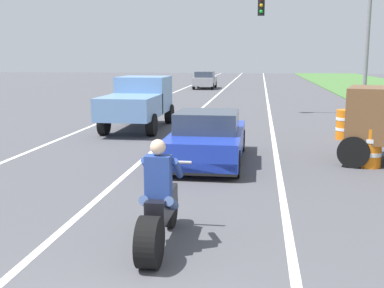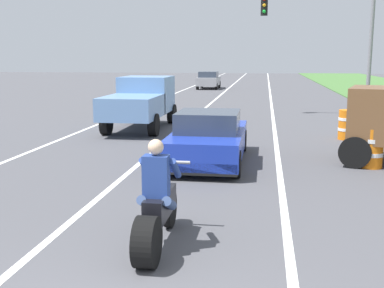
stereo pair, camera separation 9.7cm
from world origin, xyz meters
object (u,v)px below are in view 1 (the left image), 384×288
(construction_barrel_nearest, at_px, (370,147))
(construction_barrel_mid, at_px, (345,124))
(sports_car_blue, at_px, (208,139))
(distant_car_far_ahead, at_px, (205,80))
(pickup_truck_left_lane_light_blue, at_px, (139,100))
(traffic_light_mast_near, at_px, (330,28))
(motorcycle_with_rider, at_px, (159,210))

(construction_barrel_nearest, distance_m, construction_barrel_mid, 4.23)
(construction_barrel_nearest, bearing_deg, sports_car_blue, -179.72)
(construction_barrel_nearest, xyz_separation_m, construction_barrel_mid, (0.08, 4.23, 0.00))
(construction_barrel_mid, xyz_separation_m, distant_car_far_ahead, (-7.67, 25.49, 0.27))
(pickup_truck_left_lane_light_blue, height_order, distant_car_far_ahead, pickup_truck_left_lane_light_blue)
(pickup_truck_left_lane_light_blue, relative_size, construction_barrel_nearest, 4.80)
(sports_car_blue, distance_m, pickup_truck_left_lane_light_blue, 6.48)
(sports_car_blue, xyz_separation_m, construction_barrel_mid, (4.19, 4.25, -0.13))
(sports_car_blue, xyz_separation_m, pickup_truck_left_lane_light_blue, (-3.28, 5.57, 0.48))
(pickup_truck_left_lane_light_blue, xyz_separation_m, traffic_light_mast_near, (7.74, 5.38, 2.94))
(construction_barrel_nearest, bearing_deg, distant_car_far_ahead, 104.34)
(distant_car_far_ahead, bearing_deg, construction_barrel_nearest, -75.66)
(sports_car_blue, xyz_separation_m, construction_barrel_nearest, (4.11, 0.02, -0.13))
(motorcycle_with_rider, height_order, pickup_truck_left_lane_light_blue, pickup_truck_left_lane_light_blue)
(pickup_truck_left_lane_light_blue, bearing_deg, construction_barrel_nearest, -36.91)
(sports_car_blue, distance_m, construction_barrel_nearest, 4.11)
(sports_car_blue, relative_size, distant_car_far_ahead, 1.08)
(motorcycle_with_rider, bearing_deg, construction_barrel_nearest, 54.79)
(traffic_light_mast_near, relative_size, construction_barrel_nearest, 6.00)
(sports_car_blue, relative_size, traffic_light_mast_near, 0.72)
(pickup_truck_left_lane_light_blue, distance_m, construction_barrel_mid, 7.61)
(construction_barrel_mid, bearing_deg, motorcycle_with_rider, -112.74)
(construction_barrel_nearest, bearing_deg, construction_barrel_mid, 88.94)
(distant_car_far_ahead, bearing_deg, pickup_truck_left_lane_light_blue, -89.51)
(pickup_truck_left_lane_light_blue, relative_size, distant_car_far_ahead, 1.20)
(motorcycle_with_rider, distance_m, distant_car_far_ahead, 35.79)
(motorcycle_with_rider, height_order, distant_car_far_ahead, motorcycle_with_rider)
(sports_car_blue, height_order, traffic_light_mast_near, traffic_light_mast_near)
(motorcycle_with_rider, xyz_separation_m, construction_barrel_mid, (4.25, 10.14, -0.09))
(distant_car_far_ahead, bearing_deg, sports_car_blue, -83.32)
(sports_car_blue, distance_m, distant_car_far_ahead, 29.94)
(sports_car_blue, distance_m, traffic_light_mast_near, 12.30)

